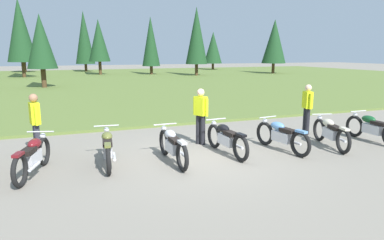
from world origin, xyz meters
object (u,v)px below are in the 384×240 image
object	(u,v)px
motorcycle_maroon	(33,156)
rider_with_back_turned	(201,113)
motorcycle_cream	(331,132)
motorcycle_british_green	(372,128)
rider_in_hivis_vest	(35,121)
motorcycle_black	(226,138)
motorcycle_olive	(108,148)
motorcycle_sky_blue	(281,135)
rider_checking_bike	(307,106)
motorcycle_silver	(172,145)

from	to	relation	value
motorcycle_maroon	rider_with_back_turned	distance (m)	4.66
motorcycle_cream	motorcycle_maroon	bearing A→B (deg)	176.59
motorcycle_maroon	motorcycle_british_green	bearing A→B (deg)	-2.81
rider_in_hivis_vest	rider_with_back_turned	size ratio (longest dim) A/B	1.00
motorcycle_british_green	motorcycle_black	bearing A→B (deg)	175.32
motorcycle_olive	motorcycle_sky_blue	bearing A→B (deg)	-5.10
motorcycle_olive	rider_checking_bike	bearing A→B (deg)	8.43
rider_in_hivis_vest	motorcycle_silver	bearing A→B (deg)	-28.58
motorcycle_british_green	rider_in_hivis_vest	size ratio (longest dim) A/B	1.26
motorcycle_cream	rider_in_hivis_vest	bearing A→B (deg)	166.05
motorcycle_black	rider_with_back_turned	world-z (taller)	rider_with_back_turned
motorcycle_british_green	rider_checking_bike	xyz separation A→B (m)	(-1.21, 1.57, 0.51)
rider_in_hivis_vest	motorcycle_black	bearing A→B (deg)	-18.29
motorcycle_black	motorcycle_silver	bearing A→B (deg)	-174.07
motorcycle_black	rider_with_back_turned	distance (m)	1.33
motorcycle_olive	motorcycle_sky_blue	size ratio (longest dim) A/B	1.00
rider_checking_bike	motorcycle_maroon	bearing A→B (deg)	-172.45
motorcycle_silver	motorcycle_british_green	distance (m)	6.35
motorcycle_maroon	motorcycle_cream	size ratio (longest dim) A/B	0.99
motorcycle_maroon	rider_in_hivis_vest	xyz separation A→B (m)	(0.00, 1.49, 0.51)
rider_in_hivis_vest	rider_with_back_turned	world-z (taller)	same
rider_in_hivis_vest	rider_checking_bike	bearing A→B (deg)	-2.68
motorcycle_olive	motorcycle_silver	xyz separation A→B (m)	(1.53, -0.36, 0.00)
rider_with_back_turned	rider_checking_bike	size ratio (longest dim) A/B	1.00
motorcycle_silver	rider_in_hivis_vest	world-z (taller)	rider_in_hivis_vest
motorcycle_sky_blue	motorcycle_cream	size ratio (longest dim) A/B	1.02
motorcycle_silver	rider_with_back_turned	bearing A→B (deg)	46.24
motorcycle_cream	rider_checking_bike	world-z (taller)	rider_checking_bike
motorcycle_black	motorcycle_cream	world-z (taller)	same
rider_in_hivis_vest	motorcycle_sky_blue	bearing A→B (deg)	-15.81
motorcycle_british_green	rider_checking_bike	size ratio (longest dim) A/B	1.26
motorcycle_olive	rider_in_hivis_vest	bearing A→B (deg)	140.08
motorcycle_maroon	rider_with_back_turned	xyz separation A→B (m)	(4.49, 1.13, 0.51)
motorcycle_sky_blue	motorcycle_cream	bearing A→B (deg)	-6.14
motorcycle_sky_blue	rider_with_back_turned	size ratio (longest dim) A/B	1.25
motorcycle_sky_blue	rider_checking_bike	distance (m)	2.48
motorcycle_black	motorcycle_cream	bearing A→B (deg)	-7.13
motorcycle_olive	motorcycle_british_green	xyz separation A→B (m)	(7.88, -0.58, 0.00)
motorcycle_cream	motorcycle_british_green	size ratio (longest dim) A/B	0.98
motorcycle_olive	rider_with_back_turned	world-z (taller)	rider_with_back_turned
motorcycle_maroon	motorcycle_black	size ratio (longest dim) A/B	0.97
motorcycle_black	rider_in_hivis_vest	distance (m)	5.03
motorcycle_silver	rider_checking_bike	size ratio (longest dim) A/B	1.26
motorcycle_black	motorcycle_maroon	bearing A→B (deg)	179.07
motorcycle_black	rider_checking_bike	bearing A→B (deg)	18.31
motorcycle_maroon	motorcycle_cream	world-z (taller)	same
motorcycle_olive	motorcycle_silver	distance (m)	1.57
motorcycle_sky_blue	motorcycle_olive	bearing A→B (deg)	174.90
motorcycle_black	rider_with_back_turned	size ratio (longest dim) A/B	1.26
motorcycle_british_green	rider_in_hivis_vest	bearing A→B (deg)	168.37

